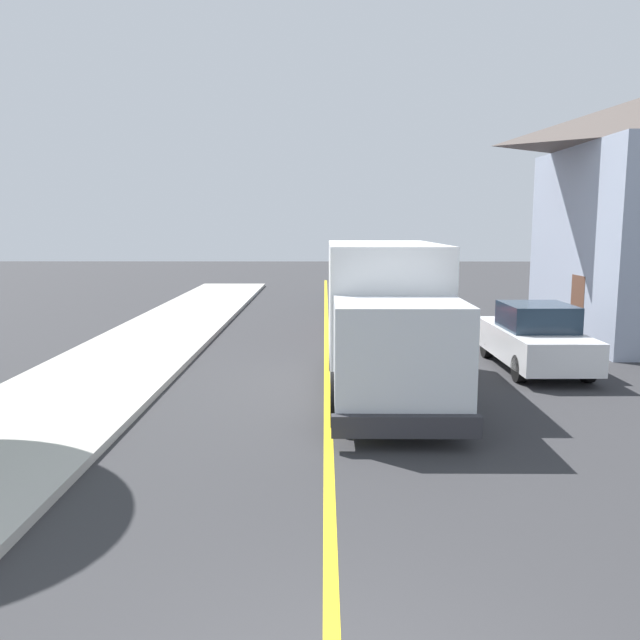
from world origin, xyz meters
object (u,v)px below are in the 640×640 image
parked_car_mid (378,292)px  parked_car_furthest (361,272)px  parked_van_across (534,338)px  parked_car_near (395,310)px  parked_car_far (371,280)px  box_truck (385,311)px

parked_car_mid → parked_car_furthest: size_ratio=1.00×
parked_car_mid → parked_van_across: size_ratio=1.00×
parked_car_near → parked_car_mid: size_ratio=1.01×
parked_car_far → parked_car_mid: bearing=-90.9°
parked_car_near → parked_van_across: 6.04m
parked_car_mid → parked_van_across: 11.61m
box_truck → parked_van_across: 4.62m
parked_car_furthest → parked_car_far: bearing=-88.0°
parked_car_far → parked_van_across: 17.17m
parked_car_near → parked_car_furthest: (-0.19, 17.25, 0.00)m
parked_car_far → parked_van_across: size_ratio=1.01×
parked_car_mid → parked_car_furthest: 11.32m
box_truck → parked_car_far: (1.04, 19.09, -0.97)m
parked_car_far → parked_car_furthest: same height
parked_car_mid → parked_van_across: same height
box_truck → parked_car_furthest: (0.85, 24.70, -0.97)m
parked_car_near → parked_car_mid: 5.93m
box_truck → parked_van_across: size_ratio=1.62×
box_truck → parked_van_across: bearing=28.7°
parked_car_near → parked_van_across: size_ratio=1.01×
box_truck → parked_car_near: 7.58m
parked_car_far → parked_car_furthest: bearing=92.0°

